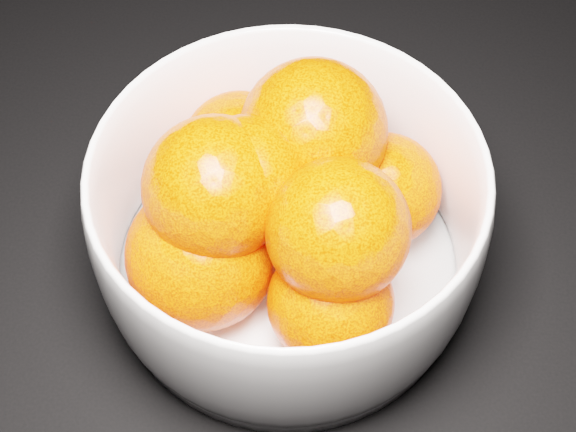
# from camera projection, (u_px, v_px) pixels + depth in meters

# --- Properties ---
(bowl) EXTENTS (0.23, 0.23, 0.11)m
(bowl) POSITION_uv_depth(u_px,v_px,m) (288.00, 221.00, 0.48)
(bowl) COLOR silver
(bowl) RESTS_ON ground
(orange_pile) EXTENTS (0.18, 0.18, 0.13)m
(orange_pile) POSITION_uv_depth(u_px,v_px,m) (277.00, 201.00, 0.46)
(orange_pile) COLOR #FF3F05
(orange_pile) RESTS_ON bowl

